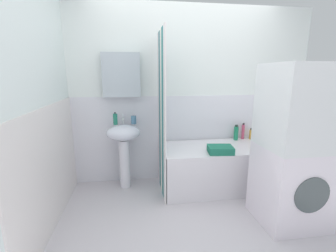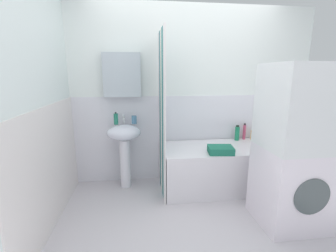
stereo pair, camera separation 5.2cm
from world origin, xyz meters
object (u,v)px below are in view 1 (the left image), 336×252
Objects in this scene: bathtub at (216,167)px; body_wash_bottle at (252,134)px; washer_dryer_stack at (295,147)px; lotion_bottle at (236,133)px; toothbrush_cup at (134,120)px; conditioner_bottle at (243,131)px; sink at (124,142)px; towel_folded at (220,150)px; soap_dispenser at (115,119)px.

body_wash_bottle is (0.62, 0.28, 0.36)m from bathtub.
bathtub is at bearing 120.07° from washer_dryer_stack.
lotion_bottle is at bearing 36.13° from bathtub.
toothbrush_cup reaches higher than conditioner_bottle.
body_wash_bottle is at bearing -13.71° from conditioner_bottle.
washer_dryer_stack is (1.56, -1.08, -0.11)m from toothbrush_cup.
toothbrush_cup is 0.07× the size of washer_dryer_stack.
washer_dryer_stack is (-0.02, -1.14, 0.12)m from conditioner_bottle.
toothbrush_cup is 0.47× the size of lotion_bottle.
toothbrush_cup is at bearing -177.85° from conditioner_bottle.
towel_folded is (1.16, -0.41, -0.02)m from sink.
sink is at bearing 149.33° from washer_dryer_stack.
sink reaches higher than body_wash_bottle.
bathtub is 0.40m from towel_folded.
lotion_bottle is (1.46, 0.03, -0.24)m from toothbrush_cup.
soap_dispenser is at bearing -178.48° from lotion_bottle.
conditioner_bottle is 0.13m from lotion_bottle.
bathtub is 0.61m from lotion_bottle.
body_wash_bottle is (1.70, 0.03, -0.27)m from toothbrush_cup.
soap_dispenser is 1.83m from conditioner_bottle.
conditioner_bottle reaches higher than lotion_bottle.
lotion_bottle is (1.59, 0.10, 0.04)m from sink.
washer_dryer_stack is (0.48, -0.83, 0.52)m from bathtub.
soap_dispenser reaches higher than toothbrush_cup.
lotion_bottle is at bearing 1.01° from toothbrush_cup.
towel_folded is at bearing -101.91° from bathtub.
soap_dispenser is 1.48m from bathtub.
sink is at bearing 171.77° from bathtub.
conditioner_bottle is (1.81, 0.08, -0.25)m from soap_dispenser.
towel_folded is at bearing -142.40° from body_wash_bottle.
bathtub is at bearing -8.23° from sink.
body_wash_bottle is at bearing 0.94° from lotion_bottle.
soap_dispenser is 0.11× the size of bathtub.
lotion_bottle is at bearing 1.52° from soap_dispenser.
bathtub is at bearing -13.09° from toothbrush_cup.
body_wash_bottle is (1.93, 0.05, -0.29)m from soap_dispenser.
washer_dryer_stack is at bearing -48.18° from towel_folded.
conditioner_bottle is 0.15× the size of washer_dryer_stack.
body_wash_bottle is (1.84, 0.10, 0.01)m from sink.
bathtub is at bearing -148.26° from conditioner_bottle.
conditioner_bottle is at bearing 44.78° from towel_folded.
toothbrush_cup is at bearing 28.65° from sink.
toothbrush_cup is at bearing 166.91° from bathtub.
sink is at bearing -175.53° from conditioner_bottle.
bathtub is 4.90× the size of towel_folded.
bathtub is 1.09m from washer_dryer_stack.
washer_dryer_stack is (-0.14, -1.11, 0.16)m from body_wash_bottle.
towel_folded is at bearing 131.82° from washer_dryer_stack.
conditioner_bottle is (1.58, 0.06, -0.23)m from toothbrush_cup.
toothbrush_cup is 0.66× the size of body_wash_bottle.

